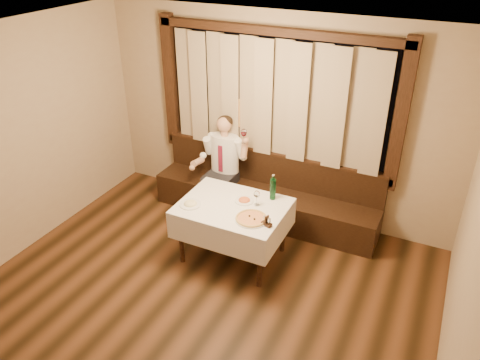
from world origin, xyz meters
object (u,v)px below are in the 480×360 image
at_px(banquette, 265,197).
at_px(pasta_cream, 190,202).
at_px(dining_table, 233,213).
at_px(pasta_red, 244,199).
at_px(seated_man, 223,159).
at_px(pizza, 251,219).
at_px(green_bottle, 273,189).
at_px(cruet_caddy, 267,222).

bearing_deg(banquette, pasta_cream, -110.34).
bearing_deg(dining_table, pasta_red, 58.79).
bearing_deg(pasta_red, seated_man, 131.71).
xyz_separation_m(pizza, pasta_red, (-0.24, 0.33, 0.02)).
bearing_deg(pasta_red, banquette, 95.58).
bearing_deg(seated_man, pasta_cream, -82.03).
bearing_deg(pasta_red, dining_table, -121.21).
distance_m(green_bottle, cruet_caddy, 0.59).
xyz_separation_m(banquette, pizza, (0.33, -1.21, 0.46)).
xyz_separation_m(pasta_cream, cruet_caddy, (0.99, -0.00, 0.01)).
bearing_deg(seated_man, banquette, 8.23).
xyz_separation_m(banquette, cruet_caddy, (0.53, -1.24, 0.49)).
xyz_separation_m(dining_table, cruet_caddy, (0.53, -0.22, 0.15)).
xyz_separation_m(dining_table, pasta_red, (0.09, 0.14, 0.14)).
height_order(pizza, seated_man, seated_man).
distance_m(dining_table, pasta_cream, 0.53).
xyz_separation_m(pasta_red, seated_man, (-0.71, 0.79, 0.04)).
relative_size(banquette, cruet_caddy, 24.49).
xyz_separation_m(banquette, seated_man, (-0.62, -0.09, 0.51)).
relative_size(banquette, seated_man, 2.25).
bearing_deg(dining_table, pasta_cream, -155.02).
height_order(pizza, cruet_caddy, cruet_caddy).
height_order(banquette, pasta_cream, banquette).
height_order(pizza, pasta_red, pasta_red).
bearing_deg(dining_table, seated_man, 123.55).
bearing_deg(seated_man, pasta_red, -48.29).
bearing_deg(seated_man, green_bottle, -30.75).
relative_size(dining_table, pizza, 3.34).
relative_size(pizza, pasta_red, 1.64).
bearing_deg(seated_man, dining_table, -56.45).
height_order(cruet_caddy, seated_man, seated_man).
height_order(pizza, green_bottle, green_bottle).
relative_size(pizza, seated_man, 0.27).
relative_size(pasta_red, cruet_caddy, 1.77).
bearing_deg(cruet_caddy, pasta_red, 158.70).
bearing_deg(green_bottle, seated_man, 149.25).
bearing_deg(pasta_red, cruet_caddy, -39.07).
distance_m(banquette, seated_man, 0.81).
xyz_separation_m(pizza, cruet_caddy, (0.20, -0.03, 0.03)).
height_order(pasta_red, pasta_cream, pasta_cream).
relative_size(green_bottle, seated_man, 0.23).
bearing_deg(pasta_cream, dining_table, 24.98).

